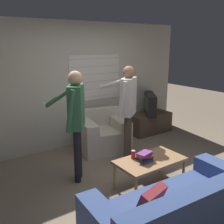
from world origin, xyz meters
name	(u,v)px	position (x,y,z in m)	size (l,w,h in m)	color
ground_plane	(142,180)	(0.00, 0.00, 0.00)	(16.00, 16.00, 0.00)	#7F705B
wall_back	(80,85)	(0.01, 2.03, 1.28)	(5.20, 0.08, 2.55)	#BCB7A8
couch_blue	(179,216)	(-0.55, -1.22, 0.31)	(2.04, 1.01, 0.81)	#384C7F
armchair_beige	(103,134)	(0.19, 1.46, 0.32)	(1.09, 1.05, 0.79)	beige
coffee_table	(150,162)	(-0.05, -0.21, 0.41)	(1.02, 0.57, 0.45)	#9E754C
tv_stand	(149,123)	(1.67, 1.67, 0.24)	(1.04, 0.52, 0.48)	#4C3D2D
tv	(150,104)	(1.67, 1.67, 0.72)	(0.65, 0.81, 0.48)	black
person_left_standing	(76,113)	(-0.83, 0.61, 1.11)	(0.54, 0.78, 1.74)	black
person_right_standing	(128,102)	(0.26, 0.74, 1.11)	(0.53, 0.86, 1.74)	#4C4233
book_stack	(145,157)	(-0.16, -0.22, 0.53)	(0.26, 0.20, 0.14)	#284C89
soda_can	(133,155)	(-0.24, -0.04, 0.52)	(0.07, 0.07, 0.13)	red
spare_remote	(140,159)	(-0.19, -0.14, 0.47)	(0.08, 0.14, 0.02)	black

